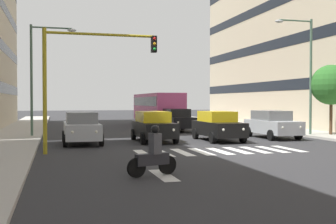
# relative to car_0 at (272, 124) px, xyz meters

# --- Properties ---
(ground_plane) EXTENTS (180.00, 180.00, 0.00)m
(ground_plane) POSITION_rel_car_0_xyz_m (5.74, 5.48, -0.89)
(ground_plane) COLOR #2D2D30
(building_left_block_0) EXTENTS (8.14, 29.03, 18.35)m
(building_left_block_0) POSITION_rel_car_0_xyz_m (-9.75, -11.53, 8.29)
(building_left_block_0) COLOR beige
(building_left_block_0) RESTS_ON ground_plane
(crosswalk_markings) EXTENTS (7.65, 2.80, 0.01)m
(crosswalk_markings) POSITION_rel_car_0_xyz_m (5.74, 5.48, -0.88)
(crosswalk_markings) COLOR silver
(crosswalk_markings) RESTS_ON ground_plane
(lane_arrow_1) EXTENTS (0.50, 2.20, 0.01)m
(lane_arrow_1) POSITION_rel_car_0_xyz_m (9.83, 10.98, -0.88)
(lane_arrow_1) COLOR silver
(lane_arrow_1) RESTS_ON ground_plane
(car_0) EXTENTS (2.02, 4.44, 1.72)m
(car_0) POSITION_rel_car_0_xyz_m (0.00, 0.00, 0.00)
(car_0) COLOR #B2B7BC
(car_0) RESTS_ON ground_plane
(car_1) EXTENTS (2.02, 4.44, 1.72)m
(car_1) POSITION_rel_car_0_xyz_m (3.92, 0.72, 0.00)
(car_1) COLOR black
(car_1) RESTS_ON ground_plane
(car_2) EXTENTS (2.02, 4.44, 1.72)m
(car_2) POSITION_rel_car_0_xyz_m (7.66, 0.20, 0.00)
(car_2) COLOR black
(car_2) RESTS_ON ground_plane
(car_3) EXTENTS (2.02, 4.44, 1.72)m
(car_3) POSITION_rel_car_0_xyz_m (11.71, 0.46, 0.00)
(car_3) COLOR #B2B7BC
(car_3) RESTS_ON ground_plane
(car_row2_0) EXTENTS (2.02, 4.44, 1.72)m
(car_row2_0) POSITION_rel_car_0_xyz_m (4.01, -7.48, 0.00)
(car_row2_0) COLOR black
(car_row2_0) RESTS_ON ground_plane
(bus_behind_traffic) EXTENTS (2.78, 10.50, 3.00)m
(bus_behind_traffic) POSITION_rel_car_0_xyz_m (3.92, -14.41, 0.97)
(bus_behind_traffic) COLOR #DB5193
(bus_behind_traffic) RESTS_ON ground_plane
(motorcycle_with_rider) EXTENTS (1.66, 0.59, 1.57)m
(motorcycle_with_rider) POSITION_rel_car_0_xyz_m (10.16, 11.00, -0.24)
(motorcycle_with_rider) COLOR black
(motorcycle_with_rider) RESTS_ON ground_plane
(traffic_light_gantry) EXTENTS (5.08, 0.36, 5.50)m
(traffic_light_gantry) POSITION_rel_car_0_xyz_m (12.02, 4.56, 2.87)
(traffic_light_gantry) COLOR #AD991E
(traffic_light_gantry) RESTS_ON ground_plane
(street_lamp_left) EXTENTS (2.68, 0.28, 7.49)m
(street_lamp_left) POSITION_rel_car_0_xyz_m (-2.62, -0.46, 3.79)
(street_lamp_left) COLOR #4C6B56
(street_lamp_left) RESTS_ON sidewalk_left
(street_lamp_right) EXTENTS (2.85, 0.28, 6.95)m
(street_lamp_right) POSITION_rel_car_0_xyz_m (14.05, -4.05, 3.53)
(street_lamp_right) COLOR #4C6B56
(street_lamp_right) RESTS_ON sidewalk_right
(street_tree_1) EXTENTS (2.61, 2.61, 4.53)m
(street_tree_1) POSITION_rel_car_0_xyz_m (-4.22, 0.02, 2.48)
(street_tree_1) COLOR #513823
(street_tree_1) RESTS_ON sidewalk_left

